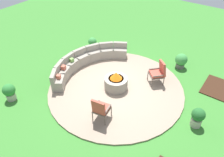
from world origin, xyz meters
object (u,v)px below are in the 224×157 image
at_px(lounge_chair_front_right, 158,72).
at_px(potted_plant_1, 198,117).
at_px(potted_plant_0, 181,61).
at_px(potted_plant_3, 92,43).
at_px(lounge_chair_front_left, 101,108).
at_px(curved_stone_bench, 86,61).
at_px(fire_pit, 116,82).
at_px(potted_plant_2, 9,91).

bearing_deg(lounge_chair_front_right, potted_plant_1, -167.93).
distance_m(potted_plant_0, potted_plant_3, 4.58).
relative_size(potted_plant_0, potted_plant_3, 1.14).
height_order(potted_plant_0, potted_plant_1, potted_plant_1).
xyz_separation_m(lounge_chair_front_right, potted_plant_1, (-1.30, -2.13, -0.18)).
bearing_deg(potted_plant_0, lounge_chair_front_right, 168.71).
xyz_separation_m(lounge_chair_front_right, potted_plant_0, (1.71, -0.34, -0.22)).
bearing_deg(lounge_chair_front_left, lounge_chair_front_right, 66.97).
bearing_deg(potted_plant_3, potted_plant_1, -107.48).
bearing_deg(potted_plant_0, potted_plant_3, 103.20).
distance_m(potted_plant_1, potted_plant_3, 6.55).
height_order(potted_plant_0, potted_plant_3, potted_plant_0).
bearing_deg(potted_plant_1, potted_plant_3, 72.52).
bearing_deg(lounge_chair_front_left, curved_stone_bench, 129.40).
distance_m(lounge_chair_front_left, lounge_chair_front_right, 3.11).
distance_m(fire_pit, potted_plant_2, 4.17).
height_order(curved_stone_bench, potted_plant_1, curved_stone_bench).
bearing_deg(lounge_chair_front_right, potted_plant_3, 34.35).
bearing_deg(potted_plant_3, curved_stone_bench, -150.02).
relative_size(potted_plant_0, potted_plant_1, 0.94).
distance_m(fire_pit, potted_plant_0, 3.42).
distance_m(lounge_chair_front_left, potted_plant_0, 4.86).
height_order(potted_plant_1, potted_plant_3, potted_plant_1).
height_order(potted_plant_1, potted_plant_2, potted_plant_1).
relative_size(potted_plant_1, potted_plant_2, 1.05).
bearing_deg(fire_pit, lounge_chair_front_right, -42.76).
relative_size(lounge_chair_front_left, lounge_chair_front_right, 0.97).
height_order(fire_pit, lounge_chair_front_right, lounge_chair_front_right).
distance_m(curved_stone_bench, potted_plant_3, 1.81).
height_order(fire_pit, lounge_chair_front_left, lounge_chair_front_left).
xyz_separation_m(lounge_chair_front_right, potted_plant_3, (0.67, 4.12, -0.26)).
height_order(lounge_chair_front_left, potted_plant_3, lounge_chair_front_left).
relative_size(fire_pit, potted_plant_2, 1.33).
xyz_separation_m(lounge_chair_front_left, potted_plant_0, (4.75, -1.01, -0.22)).
bearing_deg(curved_stone_bench, potted_plant_2, 163.37).
height_order(curved_stone_bench, lounge_chair_front_right, lounge_chair_front_right).
bearing_deg(lounge_chair_front_left, potted_plant_1, 21.29).
height_order(lounge_chair_front_left, potted_plant_0, lounge_chair_front_left).
relative_size(curved_stone_bench, potted_plant_3, 6.68).
xyz_separation_m(curved_stone_bench, lounge_chair_front_right, (0.90, -3.21, 0.23)).
bearing_deg(potted_plant_0, potted_plant_2, 142.58).
distance_m(potted_plant_1, potted_plant_2, 6.98).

